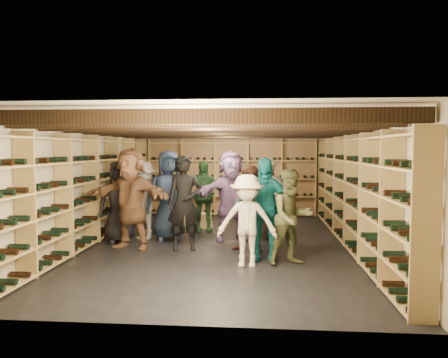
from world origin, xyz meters
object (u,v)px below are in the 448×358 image
crate_loose (254,223)px  person_9 (143,200)px  crate_stack_left (176,208)px  person_7 (268,203)px  person_3 (247,221)px  person_12 (265,200)px  person_0 (119,202)px  person_11 (231,196)px  person_6 (169,195)px  person_8 (252,209)px  person_1 (185,203)px  person_10 (203,196)px  crate_stack_right (202,221)px  person_2 (292,217)px  person_5 (131,198)px  person_4 (264,209)px

crate_loose → person_9: (-2.31, -1.67, 0.73)m
crate_stack_left → person_7: person_7 is taller
person_3 → person_7: size_ratio=0.86×
person_12 → person_0: bearing=-173.9°
person_9 → person_11: bearing=7.7°
person_3 → person_6: (-1.69, 1.93, 0.19)m
crate_loose → person_7: 2.35m
crate_stack_left → person_8: 3.24m
person_1 → person_7: bearing=0.7°
person_11 → person_12: 0.76m
person_1 → person_10: bearing=72.4°
crate_stack_right → person_9: 1.83m
crate_loose → person_8: person_8 is taller
person_11 → person_2: bearing=-78.0°
person_9 → person_8: bearing=-16.1°
person_1 → person_5: person_5 is taller
person_4 → person_6: (-1.96, 1.45, 0.06)m
person_5 → person_9: bearing=107.8°
person_10 → person_6: bearing=-136.1°
person_2 → person_12: bearing=76.7°
person_6 → person_10: 1.11m
crate_stack_left → person_9: (-0.38, -1.60, 0.39)m
person_4 → person_10: size_ratio=1.08×
crate_loose → person_6: bearing=-135.8°
person_7 → person_11: 0.93m
person_2 → person_3: (-0.72, -0.16, -0.04)m
person_2 → person_11: person_11 is taller
person_8 → person_9: person_9 is taller
person_1 → person_2: (1.91, -0.85, -0.10)m
crate_stack_left → person_4: person_4 is taller
person_0 → person_12: bearing=-8.5°
person_5 → person_8: size_ratio=1.20×
person_8 → person_1: bearing=-164.8°
crate_stack_right → person_4: 3.27m
crate_loose → person_2: size_ratio=0.32×
crate_stack_left → person_1: person_1 is taller
person_6 → person_2: bearing=-51.7°
person_2 → person_4: bearing=120.5°
crate_stack_right → person_3: person_3 is taller
person_0 → person_6: (0.94, 0.35, 0.10)m
person_6 → person_9: bearing=160.4°
person_0 → person_10: bearing=18.1°
person_5 → person_9: (-0.01, 0.89, -0.14)m
crate_loose → person_11: size_ratio=0.27×
person_0 → person_10: (1.53, 1.28, -0.02)m
crate_stack_right → person_3: 3.58m
person_1 → person_3: 1.57m
person_7 → person_9: size_ratio=1.05×
person_7 → person_0: bearing=-170.7°
person_11 → person_12: size_ratio=1.16×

